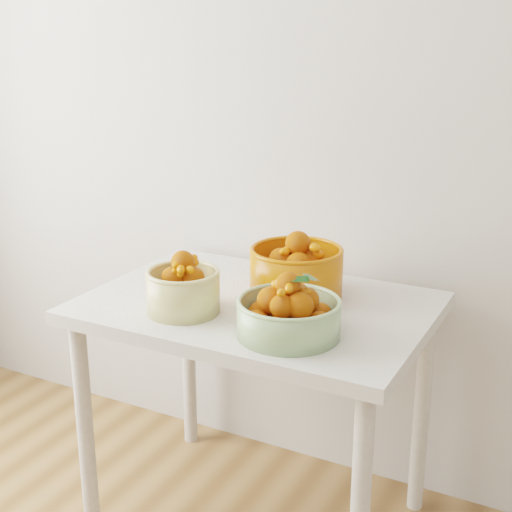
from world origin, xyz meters
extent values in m
cube|color=silver|center=(0.00, 2.00, 1.35)|extent=(4.00, 0.04, 2.70)
cube|color=silver|center=(-0.28, 1.60, 0.73)|extent=(1.00, 0.70, 0.04)
cylinder|color=silver|center=(-0.72, 1.31, 0.35)|extent=(0.05, 0.05, 0.71)
cylinder|color=silver|center=(-0.72, 1.89, 0.35)|extent=(0.05, 0.05, 0.71)
cylinder|color=silver|center=(0.16, 1.89, 0.35)|extent=(0.05, 0.05, 0.71)
cylinder|color=#D4C681|center=(-0.43, 1.43, 0.81)|extent=(0.24, 0.24, 0.12)
torus|color=#D4C681|center=(-0.43, 1.43, 0.87)|extent=(0.25, 0.25, 0.01)
sphere|color=#D1660C|center=(-0.38, 1.44, 0.80)|extent=(0.07, 0.07, 0.07)
sphere|color=#D1660C|center=(-0.43, 1.49, 0.80)|extent=(0.07, 0.07, 0.07)
sphere|color=#D1660C|center=(-0.48, 1.43, 0.80)|extent=(0.07, 0.07, 0.07)
sphere|color=#D14700|center=(-0.43, 1.38, 0.80)|extent=(0.07, 0.07, 0.07)
sphere|color=#D14700|center=(-0.43, 1.43, 0.80)|extent=(0.07, 0.07, 0.07)
sphere|color=#D14700|center=(-0.41, 1.45, 0.85)|extent=(0.06, 0.06, 0.06)
sphere|color=#D14700|center=(-0.46, 1.42, 0.85)|extent=(0.06, 0.06, 0.06)
sphere|color=#D14700|center=(-0.43, 1.44, 0.90)|extent=(0.07, 0.07, 0.07)
ellipsoid|color=orange|center=(-0.43, 1.44, 0.89)|extent=(0.03, 0.04, 0.04)
ellipsoid|color=orange|center=(-0.43, 1.48, 0.90)|extent=(0.03, 0.04, 0.03)
ellipsoid|color=orange|center=(-0.43, 1.42, 0.90)|extent=(0.03, 0.04, 0.03)
ellipsoid|color=orange|center=(-0.39, 1.41, 0.89)|extent=(0.04, 0.04, 0.03)
ellipsoid|color=orange|center=(-0.44, 1.42, 0.88)|extent=(0.04, 0.04, 0.03)
ellipsoid|color=orange|center=(-0.41, 1.40, 0.89)|extent=(0.04, 0.04, 0.04)
ellipsoid|color=orange|center=(-0.42, 1.48, 0.88)|extent=(0.03, 0.04, 0.03)
ellipsoid|color=orange|center=(-0.43, 1.42, 0.87)|extent=(0.03, 0.04, 0.04)
cylinder|color=#97B982|center=(-0.10, 1.42, 0.80)|extent=(0.29, 0.29, 0.09)
torus|color=#97B982|center=(-0.10, 1.42, 0.84)|extent=(0.29, 0.29, 0.01)
sphere|color=#D14700|center=(-0.01, 1.42, 0.80)|extent=(0.07, 0.07, 0.07)
sphere|color=#D14700|center=(-0.03, 1.48, 0.80)|extent=(0.07, 0.07, 0.07)
sphere|color=#D14700|center=(-0.09, 1.51, 0.80)|extent=(0.07, 0.07, 0.07)
sphere|color=#D14700|center=(-0.16, 1.48, 0.80)|extent=(0.06, 0.06, 0.06)
sphere|color=#D14700|center=(-0.18, 1.42, 0.80)|extent=(0.06, 0.06, 0.06)
sphere|color=#D14700|center=(-0.16, 1.36, 0.80)|extent=(0.07, 0.07, 0.07)
sphere|color=#D14700|center=(-0.10, 1.34, 0.80)|extent=(0.07, 0.07, 0.07)
sphere|color=#D14700|center=(-0.03, 1.36, 0.80)|extent=(0.07, 0.07, 0.07)
sphere|color=#D14700|center=(-0.10, 1.42, 0.80)|extent=(0.07, 0.07, 0.07)
sphere|color=#D14700|center=(-0.06, 1.45, 0.85)|extent=(0.06, 0.06, 0.06)
sphere|color=#D14700|center=(-0.10, 1.47, 0.85)|extent=(0.07, 0.07, 0.07)
sphere|color=#D14700|center=(-0.14, 1.45, 0.85)|extent=(0.07, 0.07, 0.07)
sphere|color=#D14700|center=(-0.14, 1.40, 0.85)|extent=(0.07, 0.07, 0.07)
sphere|color=#D14700|center=(-0.09, 1.37, 0.85)|extent=(0.06, 0.06, 0.06)
sphere|color=#D14700|center=(-0.06, 1.40, 0.85)|extent=(0.07, 0.07, 0.07)
sphere|color=#D14700|center=(-0.10, 1.42, 0.89)|extent=(0.07, 0.07, 0.07)
ellipsoid|color=orange|center=(-0.09, 1.41, 0.87)|extent=(0.03, 0.04, 0.03)
ellipsoid|color=orange|center=(-0.09, 1.40, 0.89)|extent=(0.04, 0.04, 0.03)
ellipsoid|color=orange|center=(-0.12, 1.42, 0.89)|extent=(0.04, 0.03, 0.03)
ellipsoid|color=orange|center=(-0.06, 1.44, 0.88)|extent=(0.04, 0.03, 0.03)
ellipsoid|color=orange|center=(-0.09, 1.40, 0.89)|extent=(0.03, 0.04, 0.04)
ellipsoid|color=orange|center=(-0.13, 1.44, 0.87)|extent=(0.04, 0.04, 0.04)
ellipsoid|color=orange|center=(-0.08, 1.39, 0.90)|extent=(0.03, 0.04, 0.04)
ellipsoid|color=orange|center=(-0.09, 1.36, 0.89)|extent=(0.03, 0.04, 0.03)
ellipsoid|color=orange|center=(-0.06, 1.41, 0.87)|extent=(0.04, 0.03, 0.03)
ellipsoid|color=orange|center=(-0.10, 1.40, 0.88)|extent=(0.03, 0.04, 0.03)
ellipsoid|color=orange|center=(-0.09, 1.42, 0.88)|extent=(0.04, 0.04, 0.02)
ellipsoid|color=orange|center=(-0.13, 1.43, 0.87)|extent=(0.04, 0.03, 0.03)
ellipsoid|color=orange|center=(-0.09, 1.42, 0.87)|extent=(0.03, 0.03, 0.03)
ellipsoid|color=orange|center=(-0.12, 1.42, 0.88)|extent=(0.04, 0.03, 0.04)
ellipsoid|color=orange|center=(-0.08, 1.43, 0.89)|extent=(0.04, 0.04, 0.03)
ellipsoid|color=orange|center=(-0.14, 1.47, 0.87)|extent=(0.04, 0.04, 0.04)
ellipsoid|color=orange|center=(-0.14, 1.44, 0.88)|extent=(0.04, 0.03, 0.03)
cylinder|color=#D1580C|center=(-0.20, 1.70, 0.82)|extent=(0.33, 0.33, 0.14)
torus|color=#D1580C|center=(-0.20, 1.70, 0.89)|extent=(0.33, 0.33, 0.01)
sphere|color=#D1660C|center=(-0.12, 1.70, 0.80)|extent=(0.08, 0.08, 0.08)
sphere|color=#D1660C|center=(-0.16, 1.77, 0.80)|extent=(0.08, 0.08, 0.08)
sphere|color=#D14700|center=(-0.24, 1.77, 0.80)|extent=(0.07, 0.07, 0.07)
sphere|color=#D14700|center=(-0.29, 1.70, 0.80)|extent=(0.08, 0.08, 0.08)
sphere|color=#D14700|center=(-0.24, 1.62, 0.80)|extent=(0.08, 0.08, 0.08)
sphere|color=#D14700|center=(-0.16, 1.62, 0.80)|extent=(0.08, 0.08, 0.08)
sphere|color=#D14700|center=(-0.20, 1.70, 0.80)|extent=(0.08, 0.08, 0.08)
sphere|color=#D14700|center=(-0.16, 1.72, 0.86)|extent=(0.07, 0.07, 0.07)
sphere|color=#D14700|center=(-0.23, 1.74, 0.86)|extent=(0.08, 0.08, 0.08)
sphere|color=#D14700|center=(-0.24, 1.68, 0.86)|extent=(0.07, 0.07, 0.07)
sphere|color=#D14700|center=(-0.18, 1.66, 0.86)|extent=(0.08, 0.08, 0.08)
sphere|color=#D14700|center=(-0.20, 1.70, 0.91)|extent=(0.08, 0.08, 0.08)
ellipsoid|color=orange|center=(-0.20, 1.71, 0.91)|extent=(0.03, 0.05, 0.04)
ellipsoid|color=orange|center=(-0.20, 1.70, 0.90)|extent=(0.05, 0.04, 0.04)
ellipsoid|color=orange|center=(-0.24, 1.75, 0.91)|extent=(0.05, 0.05, 0.03)
ellipsoid|color=orange|center=(-0.14, 1.71, 0.89)|extent=(0.04, 0.04, 0.04)
ellipsoid|color=orange|center=(-0.22, 1.67, 0.89)|extent=(0.04, 0.05, 0.03)
ellipsoid|color=orange|center=(-0.20, 1.71, 0.89)|extent=(0.04, 0.04, 0.03)
ellipsoid|color=orange|center=(-0.14, 1.69, 0.91)|extent=(0.04, 0.04, 0.04)
ellipsoid|color=orange|center=(-0.20, 1.70, 0.90)|extent=(0.04, 0.05, 0.04)
camera|label=1|loc=(0.62, -0.14, 1.51)|focal=50.00mm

